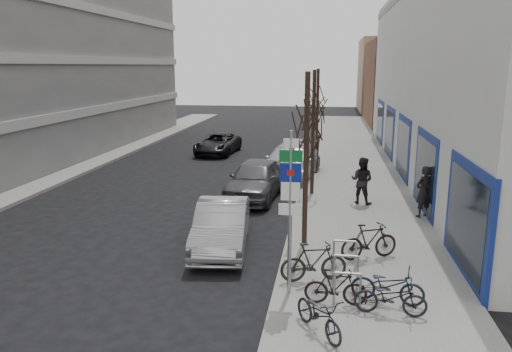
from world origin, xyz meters
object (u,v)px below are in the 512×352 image
(tree_near, at_px, (307,119))
(tree_far, at_px, (318,95))
(bike_far_inner, at_px, (369,241))
(lane_car, at_px, (218,144))
(parked_car_front, at_px, (222,226))
(tree_mid, at_px, (314,103))
(bike_mid_inner, at_px, (314,262))
(meter_back, at_px, (306,159))
(bike_near_left, at_px, (319,311))
(meter_front, at_px, (289,225))
(bike_mid_curb, at_px, (388,282))
(parked_car_mid, at_px, (256,179))
(bike_far_curb, at_px, (391,294))
(meter_mid, at_px, (300,184))
(pedestrian_far, at_px, (362,180))
(highway_sign_pole, at_px, (290,203))
(bike_rack, at_px, (346,267))
(pedestrian_near, at_px, (424,192))
(bike_near_right, at_px, (336,287))
(parked_car_back, at_px, (291,162))

(tree_near, relative_size, tree_far, 1.00)
(bike_far_inner, relative_size, lane_car, 0.37)
(parked_car_front, bearing_deg, tree_mid, 62.67)
(bike_mid_inner, bearing_deg, parked_car_front, 35.63)
(meter_back, distance_m, bike_near_left, 15.89)
(meter_front, relative_size, meter_back, 1.00)
(bike_mid_curb, xyz_separation_m, parked_car_front, (-4.74, 3.38, 0.07))
(parked_car_front, bearing_deg, meter_front, -10.94)
(parked_car_front, relative_size, parked_car_mid, 0.91)
(meter_front, distance_m, meter_back, 11.00)
(meter_back, xyz_separation_m, bike_near_left, (1.03, -15.85, -0.27))
(meter_front, xyz_separation_m, parked_car_front, (-2.14, 0.16, -0.17))
(tree_mid, distance_m, bike_far_curb, 11.55)
(meter_mid, height_order, pedestrian_far, pedestrian_far)
(tree_near, distance_m, tree_far, 13.00)
(bike_near_left, relative_size, parked_car_front, 0.36)
(meter_back, height_order, bike_mid_curb, meter_back)
(tree_mid, xyz_separation_m, parked_car_mid, (-2.42, -0.61, -3.26))
(tree_near, bearing_deg, lane_car, 111.35)
(bike_far_inner, bearing_deg, bike_near_left, 138.34)
(tree_far, height_order, meter_back, tree_far)
(highway_sign_pole, height_order, bike_rack, highway_sign_pole)
(parked_car_mid, bearing_deg, tree_far, 76.45)
(meter_back, bearing_deg, tree_far, 79.80)
(parked_car_front, relative_size, pedestrian_far, 2.33)
(tree_far, xyz_separation_m, bike_near_left, (0.58, -18.35, -3.45))
(bike_mid_curb, height_order, pedestrian_near, pedestrian_near)
(meter_back, xyz_separation_m, bike_mid_curb, (2.60, -14.22, -0.24))
(bike_far_inner, bearing_deg, bike_near_right, 137.34)
(highway_sign_pole, bearing_deg, bike_far_curb, -18.65)
(meter_back, bearing_deg, meter_front, -90.00)
(lane_car, bearing_deg, bike_near_right, -66.30)
(meter_back, bearing_deg, bike_far_curb, -80.03)
(bike_mid_curb, relative_size, lane_car, 0.36)
(bike_mid_curb, distance_m, bike_far_curb, 0.59)
(bike_mid_inner, relative_size, parked_car_back, 0.30)
(meter_mid, relative_size, bike_mid_inner, 0.71)
(highway_sign_pole, xyz_separation_m, tree_far, (0.20, 16.51, 1.65))
(meter_mid, height_order, parked_car_mid, parked_car_mid)
(tree_near, height_order, bike_far_curb, tree_near)
(bike_rack, distance_m, meter_back, 13.50)
(bike_near_left, height_order, bike_far_curb, bike_near_left)
(meter_front, bearing_deg, meter_back, 90.00)
(parked_car_front, bearing_deg, meter_back, 72.24)
(meter_front, distance_m, pedestrian_far, 6.17)
(meter_back, height_order, bike_near_left, meter_back)
(meter_mid, bearing_deg, bike_near_left, -84.34)
(bike_rack, xyz_separation_m, pedestrian_far, (0.86, 8.04, 0.46))
(parked_car_back, bearing_deg, bike_mid_curb, -68.36)
(bike_rack, distance_m, tree_mid, 10.08)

